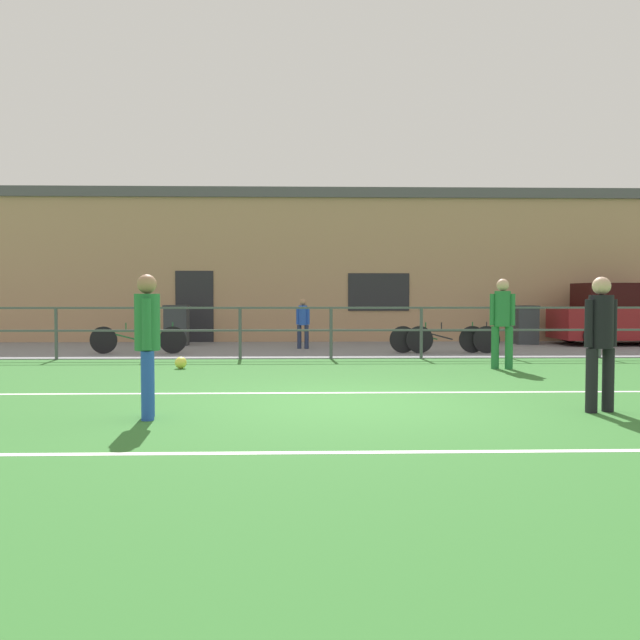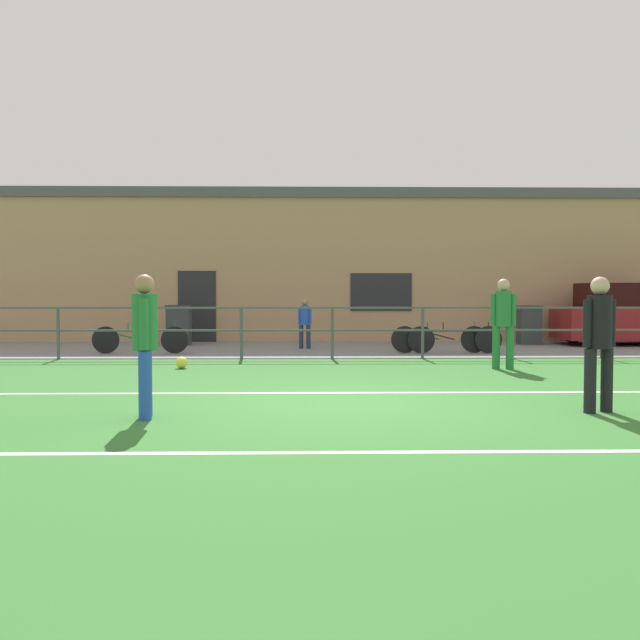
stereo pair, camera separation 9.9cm
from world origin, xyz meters
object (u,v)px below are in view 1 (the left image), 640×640
Objects in this scene: parked_car_red at (631,316)px; bicycle_parked_1 at (438,339)px; player_goalkeeper at (601,335)px; spectator_child at (303,320)px; player_winger at (502,318)px; trash_bin_1 at (177,325)px; soccer_ball_match at (181,363)px; bicycle_parked_0 at (453,339)px; player_striker at (147,337)px; bicycle_parked_2 at (138,339)px; trash_bin_0 at (526,325)px.

parked_car_red is 6.42m from bicycle_parked_1.
spectator_child is (-3.59, 9.30, -0.19)m from player_goalkeeper.
player_winger reaches higher than trash_bin_1.
bicycle_parked_0 is at bearing 26.49° from soccer_ball_match.
soccer_ball_match is 6.64m from bicycle_parked_0.
soccer_ball_match is at bearing 10.79° from player_winger.
parked_car_red reaches higher than player_striker.
player_goalkeeper is at bearing -39.64° from soccer_ball_match.
trash_bin_0 is (10.17, 2.70, 0.21)m from bicycle_parked_2.
player_goalkeeper reaches higher than spectator_child.
player_winger is 1.59× the size of trash_bin_0.
spectator_child is 0.30× the size of parked_car_red.
trash_bin_1 reaches higher than trash_bin_0.
spectator_child reaches higher than trash_bin_1.
bicycle_parked_1 is at bearing 169.46° from spectator_child.
bicycle_parked_2 is at bearing 116.80° from soccer_ball_match.
trash_bin_0 reaches higher than soccer_ball_match.
spectator_child is at bearing -19.52° from trash_bin_1.
player_striker is at bearing 90.80° from spectator_child.
trash_bin_1 is (-1.09, 5.58, 0.46)m from soccer_ball_match.
parked_car_red reaches higher than player_goalkeeper.
soccer_ball_match is 0.21× the size of trash_bin_1.
bicycle_parked_1 is at bearing 76.17° from player_goalkeeper.
trash_bin_1 is at bearing 79.97° from bicycle_parked_2.
player_winger is 7.58× the size of soccer_ball_match.
bicycle_parked_1 is (-0.58, 3.27, -0.62)m from player_winger.
soccer_ball_match is at bearing -63.20° from bicycle_parked_2.
spectator_child is (2.37, 4.36, 0.64)m from soccer_ball_match.
spectator_child is 6.42m from trash_bin_0.
spectator_child reaches higher than bicycle_parked_1.
bicycle_parked_1 is 7.12m from bicycle_parked_2.
soccer_ball_match is 0.21× the size of trash_bin_0.
trash_bin_0 is (-2.86, 0.23, -0.26)m from parked_car_red.
player_goalkeeper is 7.92m from bicycle_parked_0.
player_goalkeeper is 10.97m from bicycle_parked_2.
player_striker is 9.68m from bicycle_parked_1.
player_striker reaches higher than player_goalkeeper.
soccer_ball_match is 0.10× the size of bicycle_parked_1.
trash_bin_0 is at bearing 133.06° from player_striker.
trash_bin_1 is (-7.05, 10.52, -0.36)m from player_goalkeeper.
parked_car_red is at bearing 10.73° from bicycle_parked_2.
player_winger is at bearing 120.99° from player_striker.
bicycle_parked_0 is at bearing -155.32° from parked_car_red.
player_goalkeeper is 5.43m from player_striker.
soccer_ball_match is (-5.96, 4.94, -0.83)m from player_goalkeeper.
bicycle_parked_2 reaches higher than soccer_ball_match.
spectator_child is at bearing 94.61° from player_goalkeeper.
bicycle_parked_0 is (3.57, -1.40, -0.39)m from spectator_child.
player_winger is 1.34× the size of spectator_child.
bicycle_parked_1 is 4.08m from trash_bin_0.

